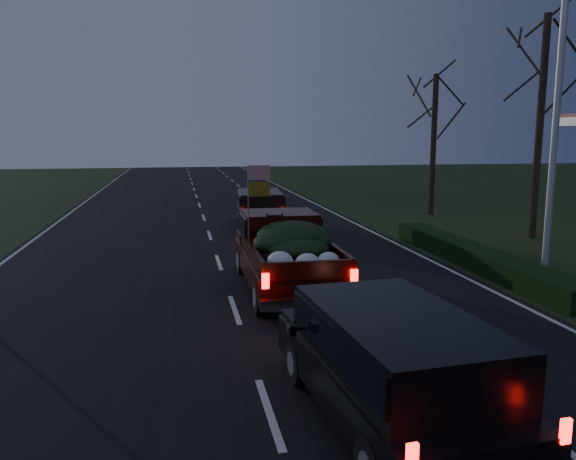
{
  "coord_description": "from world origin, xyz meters",
  "views": [
    {
      "loc": [
        -1.21,
        -12.56,
        4.03
      ],
      "look_at": [
        1.9,
        3.21,
        1.3
      ],
      "focal_mm": 35.0,
      "sensor_mm": 36.0,
      "label": 1
    }
  ],
  "objects": [
    {
      "name": "rear_suv",
      "position": [
        1.62,
        -5.68,
        1.03
      ],
      "size": [
        2.43,
        4.85,
        1.36
      ],
      "rotation": [
        0.0,
        0.0,
        0.08
      ],
      "color": "black",
      "rests_on": "ground"
    },
    {
      "name": "road_asphalt",
      "position": [
        0.0,
        0.0,
        0.01
      ],
      "size": [
        14.0,
        120.0,
        0.02
      ],
      "primitive_type": "cube",
      "color": "black",
      "rests_on": "ground"
    },
    {
      "name": "bare_tree_mid",
      "position": [
        12.5,
        7.0,
        6.35
      ],
      "size": [
        3.6,
        3.6,
        8.5
      ],
      "color": "black",
      "rests_on": "ground"
    },
    {
      "name": "pickup_truck",
      "position": [
        1.52,
        1.58,
        1.09
      ],
      "size": [
        2.19,
        5.59,
        2.92
      ],
      "rotation": [
        0.0,
        0.0,
        -0.01
      ],
      "color": "#350B07",
      "rests_on": "ground"
    },
    {
      "name": "lead_suv",
      "position": [
        2.31,
        11.66,
        0.99
      ],
      "size": [
        2.25,
        4.68,
        1.31
      ],
      "rotation": [
        0.0,
        0.0,
        -0.08
      ],
      "color": "black",
      "rests_on": "ground"
    },
    {
      "name": "bare_tree_far",
      "position": [
        11.5,
        14.0,
        5.23
      ],
      "size": [
        3.6,
        3.6,
        7.0
      ],
      "color": "black",
      "rests_on": "ground"
    },
    {
      "name": "hedge_row",
      "position": [
        7.8,
        3.0,
        0.3
      ],
      "size": [
        1.0,
        10.0,
        0.6
      ],
      "primitive_type": "cube",
      "color": "black",
      "rests_on": "ground"
    },
    {
      "name": "light_pole",
      "position": [
        9.5,
        2.0,
        5.48
      ],
      "size": [
        0.5,
        0.9,
        9.16
      ],
      "color": "silver",
      "rests_on": "ground"
    },
    {
      "name": "ground",
      "position": [
        0.0,
        0.0,
        0.0
      ],
      "size": [
        120.0,
        120.0,
        0.0
      ],
      "primitive_type": "plane",
      "color": "black",
      "rests_on": "ground"
    }
  ]
}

